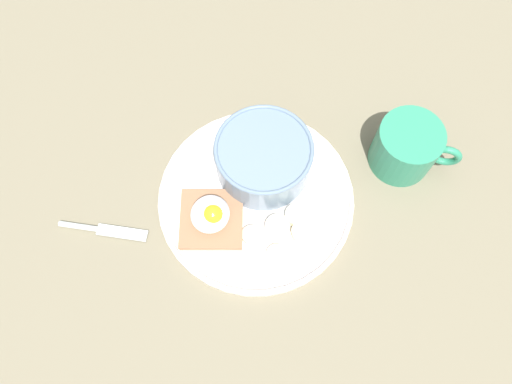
{
  "coord_description": "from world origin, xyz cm",
  "views": [
    {
      "loc": [
        -22.44,
        -11.85,
        68.0
      ],
      "look_at": [
        0.0,
        0.0,
        5.0
      ],
      "focal_mm": 35.0,
      "sensor_mm": 36.0,
      "label": 1
    }
  ],
  "objects": [
    {
      "name": "banana_slice_inner",
      "position": [
        -5.3,
        -2.07,
        3.48
      ],
      "size": [
        3.7,
        3.7,
        1.02
      ],
      "color": "beige",
      "rests_on": "plate"
    },
    {
      "name": "toast_slice",
      "position": [
        -5.94,
        3.71,
        3.72
      ],
      "size": [
        11.5,
        11.5,
        1.28
      ],
      "color": "#8B6244",
      "rests_on": "plate"
    },
    {
      "name": "plate",
      "position": [
        0.0,
        0.0,
        2.8
      ],
      "size": [
        27.47,
        27.47,
        1.6
      ],
      "color": "silver",
      "rests_on": "ground_plane"
    },
    {
      "name": "coffee_mug",
      "position": [
        15.44,
        -15.62,
        5.94
      ],
      "size": [
        8.95,
        12.07,
        7.66
      ],
      "color": "#2C825F",
      "rests_on": "ground_plane"
    },
    {
      "name": "banana_slice_back",
      "position": [
        -6.13,
        -6.31,
        3.62
      ],
      "size": [
        3.65,
        3.69,
        1.41
      ],
      "color": "#F4EBC2",
      "rests_on": "plate"
    },
    {
      "name": "banana_slice_right",
      "position": [
        -0.22,
        -6.16,
        3.64
      ],
      "size": [
        3.61,
        3.57,
        1.35
      ],
      "color": "#F3F1C7",
      "rests_on": "plate"
    },
    {
      "name": "banana_slice_front",
      "position": [
        -2.63,
        -4.66,
        3.72
      ],
      "size": [
        3.8,
        3.68,
        1.66
      ],
      "color": "beige",
      "rests_on": "plate"
    },
    {
      "name": "poached_egg",
      "position": [
        -5.96,
        3.61,
        6.09
      ],
      "size": [
        5.33,
        5.16,
        3.95
      ],
      "color": "white",
      "rests_on": "toast_slice"
    },
    {
      "name": "knife",
      "position": [
        -13.93,
        16.6,
        2.4
      ],
      "size": [
        5.24,
        12.14,
        0.8
      ],
      "color": "silver",
      "rests_on": "ground_plane"
    },
    {
      "name": "banana_slice_left",
      "position": [
        -1.84,
        -8.12,
        3.79
      ],
      "size": [
        4.44,
        4.47,
        1.81
      ],
      "color": "beige",
      "rests_on": "plate"
    },
    {
      "name": "ground_plane",
      "position": [
        0.0,
        0.0,
        1.0
      ],
      "size": [
        120.0,
        120.0,
        2.0
      ],
      "primitive_type": "cube",
      "color": "#6D654F",
      "rests_on": "ground"
    },
    {
      "name": "oatmeal_bowl",
      "position": [
        4.51,
        1.21,
        6.29
      ],
      "size": [
        13.42,
        13.42,
        6.41
      ],
      "color": "slate",
      "rests_on": "plate"
    }
  ]
}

